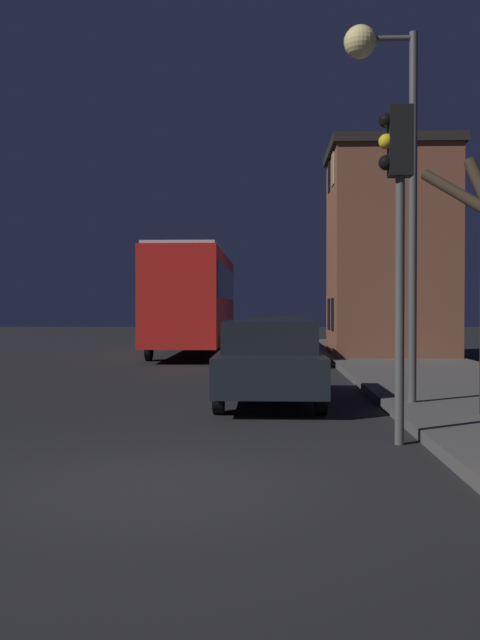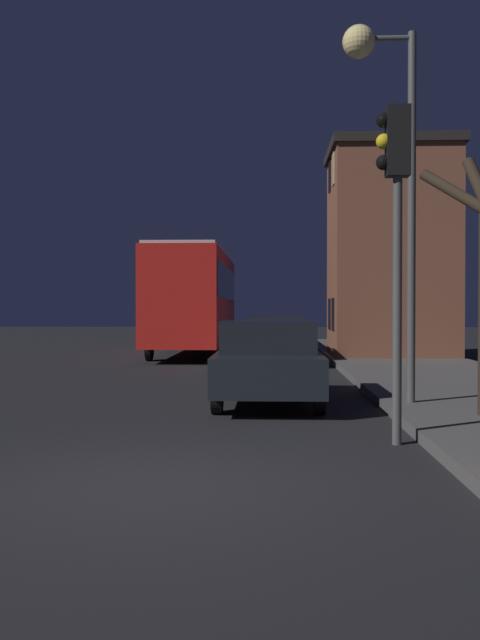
# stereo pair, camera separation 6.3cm
# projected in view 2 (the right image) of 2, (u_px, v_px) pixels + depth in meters

# --- Properties ---
(ground_plane) EXTENTS (120.00, 120.00, 0.00)m
(ground_plane) POSITION_uv_depth(u_px,v_px,m) (153.00, 484.00, 7.12)
(ground_plane) COLOR black
(brick_building) EXTENTS (4.27, 4.26, 7.18)m
(brick_building) POSITION_uv_depth(u_px,v_px,m) (390.00, 250.00, 24.56)
(brick_building) COLOR brown
(brick_building) RESTS_ON sidewalk
(streetlamp) EXTENTS (1.25, 0.56, 6.40)m
(streetlamp) POSITION_uv_depth(u_px,v_px,m) (381.00, 113.00, 12.07)
(streetlamp) COLOR #4C4C4C
(streetlamp) RESTS_ON sidewalk
(traffic_light) EXTENTS (0.43, 0.24, 4.36)m
(traffic_light) POSITION_uv_depth(u_px,v_px,m) (395.00, 202.00, 9.15)
(traffic_light) COLOR #4C4C4C
(traffic_light) RESTS_ON ground
(bus) EXTENTS (2.51, 11.02, 3.89)m
(bus) POSITION_uv_depth(u_px,v_px,m) (195.00, 294.00, 27.34)
(bus) COLOR red
(bus) RESTS_ON ground
(car_near_lane) EXTENTS (1.88, 4.61, 1.54)m
(car_near_lane) POSITION_uv_depth(u_px,v_px,m) (268.00, 360.00, 13.25)
(car_near_lane) COLOR black
(car_near_lane) RESTS_ON ground
(car_mid_lane) EXTENTS (1.89, 4.46, 1.51)m
(car_mid_lane) POSITION_uv_depth(u_px,v_px,m) (274.00, 339.00, 22.54)
(car_mid_lane) COLOR beige
(car_mid_lane) RESTS_ON ground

